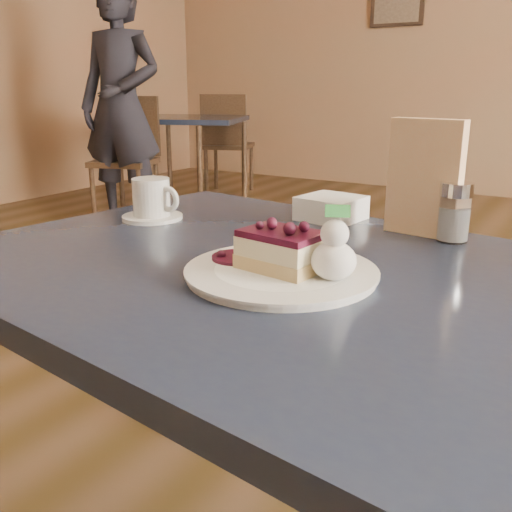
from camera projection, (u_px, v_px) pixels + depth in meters
The scene contains 11 objects.
main_table at pixel (299, 315), 0.89m from camera, with size 1.25×0.92×0.72m.
dessert_plate at pixel (281, 273), 0.83m from camera, with size 0.27×0.27×0.01m, color white.
cheesecake_slice at pixel (282, 250), 0.82m from camera, with size 0.13×0.10×0.06m.
whipped_cream at pixel (334, 261), 0.78m from camera, with size 0.06×0.06×0.06m.
berry_sauce at pixel (237, 258), 0.87m from camera, with size 0.08×0.08×0.01m, color #340A24.
coffee_set at pixel (152, 201), 1.17m from camera, with size 0.13×0.12×0.08m.
menu_card at pixel (425, 178), 1.03m from camera, with size 0.13×0.03×0.21m, color beige.
sugar_shaker at pixel (455, 211), 1.00m from camera, with size 0.06×0.06×0.11m.
napkin_stack at pixel (331, 208), 1.18m from camera, with size 0.12×0.12×0.05m, color white.
bg_table_far_left at pixel (184, 197), 4.83m from camera, with size 1.19×1.78×1.18m.
patron at pixel (121, 107), 3.94m from camera, with size 0.61×0.40×1.67m, color black.
Camera 1 is at (0.37, -0.55, 0.99)m, focal length 40.00 mm.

